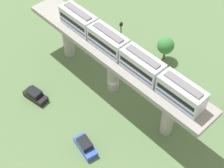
% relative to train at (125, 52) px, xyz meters
% --- Properties ---
extents(ground_plane, '(120.00, 120.00, 0.00)m').
position_rel_train_xyz_m(ground_plane, '(0.00, 2.40, -10.16)').
color(ground_plane, '#5B7A4C').
extents(viaduct, '(5.20, 35.80, 8.62)m').
position_rel_train_xyz_m(viaduct, '(0.00, 2.40, -3.50)').
color(viaduct, '#999691').
rests_on(viaduct, ground).
extents(train, '(2.64, 27.45, 3.24)m').
position_rel_train_xyz_m(train, '(0.00, 0.00, 0.00)').
color(train, silver).
rests_on(train, viaduct).
extents(parked_car_black, '(2.47, 4.44, 1.76)m').
position_rel_train_xyz_m(parked_car_black, '(-10.68, 9.71, -9.41)').
color(parked_car_black, black).
rests_on(parked_car_black, ground).
extents(parked_car_blue, '(2.53, 4.46, 1.76)m').
position_rel_train_xyz_m(parked_car_blue, '(-10.92, -3.24, -9.41)').
color(parked_car_blue, '#284CB7').
rests_on(parked_car_blue, ground).
extents(tree_near_viaduct, '(3.05, 3.05, 4.69)m').
position_rel_train_xyz_m(tree_near_viaduct, '(11.89, 1.37, -7.02)').
color(tree_near_viaduct, brown).
rests_on(tree_near_viaduct, ground).
extents(signal_post, '(0.44, 0.28, 11.22)m').
position_rel_train_xyz_m(signal_post, '(3.40, 4.20, -4.01)').
color(signal_post, '#4C4C51').
rests_on(signal_post, ground).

